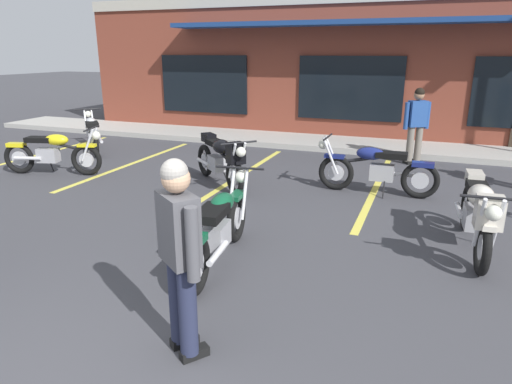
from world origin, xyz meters
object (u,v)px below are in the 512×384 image
(person_near_building, at_px, (180,249))
(motorcycle_foreground_classic, at_px, (219,227))
(motorcycle_red_sportbike, at_px, (92,133))
(motorcycle_silver_naked, at_px, (478,213))
(helmet_on_pavement, at_px, (177,227))
(motorcycle_black_cruiser, at_px, (221,159))
(motorcycle_blue_standard, at_px, (376,168))
(person_in_black_shirt, at_px, (416,121))
(motorcycle_orange_scrambler, at_px, (53,152))

(person_near_building, bearing_deg, motorcycle_foreground_classic, 105.39)
(motorcycle_red_sportbike, xyz_separation_m, motorcycle_silver_naked, (8.52, -3.18, 0.07))
(motorcycle_foreground_classic, distance_m, helmet_on_pavement, 1.11)
(motorcycle_foreground_classic, xyz_separation_m, motorcycle_black_cruiser, (-1.37, 2.95, 0.07))
(motorcycle_blue_standard, height_order, helmet_on_pavement, motorcycle_blue_standard)
(motorcycle_foreground_classic, relative_size, person_in_black_shirt, 1.26)
(motorcycle_orange_scrambler, bearing_deg, motorcycle_red_sportbike, 110.14)
(motorcycle_blue_standard, height_order, person_in_black_shirt, person_in_black_shirt)
(motorcycle_foreground_classic, relative_size, person_near_building, 1.26)
(motorcycle_orange_scrambler, height_order, helmet_on_pavement, motorcycle_orange_scrambler)
(person_in_black_shirt, bearing_deg, person_near_building, -100.44)
(person_in_black_shirt, distance_m, helmet_on_pavement, 6.24)
(motorcycle_blue_standard, bearing_deg, motorcycle_foreground_classic, -111.31)
(motorcycle_foreground_classic, height_order, person_near_building, person_near_building)
(motorcycle_black_cruiser, distance_m, motorcycle_orange_scrambler, 3.58)
(motorcycle_foreground_classic, relative_size, motorcycle_orange_scrambler, 1.02)
(motorcycle_black_cruiser, bearing_deg, motorcycle_orange_scrambler, -172.70)
(motorcycle_orange_scrambler, relative_size, person_in_black_shirt, 1.23)
(motorcycle_orange_scrambler, distance_m, helmet_on_pavement, 4.47)
(motorcycle_foreground_classic, bearing_deg, motorcycle_red_sportbike, 141.06)
(motorcycle_orange_scrambler, distance_m, person_in_black_shirt, 7.70)
(motorcycle_foreground_classic, bearing_deg, helmet_on_pavement, 148.98)
(motorcycle_silver_naked, height_order, person_in_black_shirt, person_in_black_shirt)
(motorcycle_red_sportbike, bearing_deg, person_in_black_shirt, 11.04)
(motorcycle_blue_standard, xyz_separation_m, helmet_on_pavement, (-2.27, -2.95, -0.33))
(motorcycle_black_cruiser, bearing_deg, motorcycle_red_sportbike, 159.05)
(motorcycle_foreground_classic, distance_m, motorcycle_silver_naked, 3.17)
(motorcycle_orange_scrambler, xyz_separation_m, person_in_black_shirt, (6.79, 3.59, 0.49))
(motorcycle_black_cruiser, height_order, motorcycle_blue_standard, same)
(motorcycle_silver_naked, bearing_deg, motorcycle_orange_scrambler, 172.16)
(motorcycle_silver_naked, bearing_deg, person_near_building, -127.86)
(motorcycle_silver_naked, distance_m, person_near_building, 3.90)
(motorcycle_silver_naked, height_order, person_near_building, person_near_building)
(motorcycle_foreground_classic, distance_m, person_near_building, 1.77)
(motorcycle_silver_naked, distance_m, person_in_black_shirt, 4.77)
(person_near_building, bearing_deg, motorcycle_orange_scrambler, 142.46)
(person_in_black_shirt, height_order, helmet_on_pavement, person_in_black_shirt)
(motorcycle_foreground_classic, distance_m, motorcycle_black_cruiser, 3.25)
(motorcycle_red_sportbike, distance_m, person_near_building, 8.77)
(motorcycle_red_sportbike, relative_size, helmet_on_pavement, 6.39)
(motorcycle_silver_naked, distance_m, motorcycle_orange_scrambler, 7.82)
(motorcycle_black_cruiser, xyz_separation_m, motorcycle_orange_scrambler, (-3.55, -0.45, -0.07))
(motorcycle_foreground_classic, bearing_deg, person_near_building, -74.61)
(motorcycle_foreground_classic, distance_m, person_in_black_shirt, 6.38)
(motorcycle_black_cruiser, bearing_deg, motorcycle_blue_standard, 11.35)
(motorcycle_silver_naked, xyz_separation_m, motorcycle_orange_scrambler, (-7.75, 1.07, -0.07))
(motorcycle_silver_naked, xyz_separation_m, helmet_on_pavement, (-3.73, -0.88, -0.40))
(motorcycle_blue_standard, bearing_deg, person_in_black_shirt, 78.84)
(motorcycle_red_sportbike, distance_m, person_in_black_shirt, 7.73)
(motorcycle_blue_standard, height_order, person_near_building, person_near_building)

